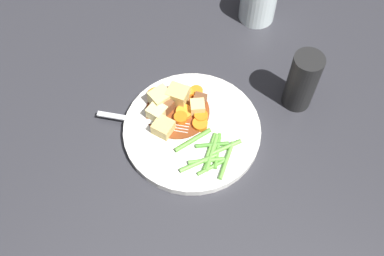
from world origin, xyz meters
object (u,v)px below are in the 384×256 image
potato_chunk_3 (157,112)px  potato_chunk_1 (161,99)px  carrot_slice_2 (184,112)px  potato_chunk_0 (178,96)px  carrot_slice_5 (176,91)px  pepper_mill (302,81)px  meat_chunk_1 (166,106)px  carrot_slice_1 (156,95)px  carrot_slice_0 (180,119)px  meat_chunk_0 (200,100)px  dinner_plate (192,130)px  carrot_slice_6 (186,93)px  potato_chunk_2 (163,127)px  carrot_slice_7 (196,92)px  carrot_slice_3 (202,117)px  meat_chunk_2 (164,94)px  water_glass (258,2)px  fork (146,121)px  potato_chunk_4 (197,107)px  carrot_slice_4 (200,124)px

potato_chunk_3 → potato_chunk_1: bearing=-62.6°
carrot_slice_2 → potato_chunk_0: (0.03, -0.02, 0.01)m
carrot_slice_5 → pepper_mill: 0.24m
meat_chunk_1 → potato_chunk_0: bearing=-97.5°
carrot_slice_1 → carrot_slice_0: bearing=168.7°
meat_chunk_0 → pepper_mill: pepper_mill is taller
carrot_slice_2 → potato_chunk_3: potato_chunk_3 is taller
potato_chunk_1 → dinner_plate: bearing=176.0°
dinner_plate → carrot_slice_6: carrot_slice_6 is taller
carrot_slice_2 → carrot_slice_5: (0.04, -0.03, -0.00)m
carrot_slice_5 → carrot_slice_6: size_ratio=1.31×
carrot_slice_6 → potato_chunk_2: size_ratio=0.76×
carrot_slice_6 → meat_chunk_0: bearing=-173.7°
potato_chunk_2 → carrot_slice_7: bearing=-86.7°
carrot_slice_3 → meat_chunk_2: (0.09, 0.01, 0.00)m
carrot_slice_5 → meat_chunk_1: size_ratio=1.31×
carrot_slice_1 → carrot_slice_6: size_ratio=1.29×
dinner_plate → potato_chunk_1: potato_chunk_1 is taller
carrot_slice_3 → carrot_slice_0: bearing=45.2°
meat_chunk_0 → meat_chunk_1: size_ratio=0.90×
carrot_slice_3 → meat_chunk_0: meat_chunk_0 is taller
carrot_slice_1 → potato_chunk_1: 0.02m
potato_chunk_3 → water_glass: 0.34m
carrot_slice_5 → potato_chunk_3: 0.06m
meat_chunk_0 → fork: meat_chunk_0 is taller
potato_chunk_3 → potato_chunk_4: 0.08m
dinner_plate → pepper_mill: size_ratio=2.02×
potato_chunk_2 → potato_chunk_4: 0.08m
carrot_slice_1 → carrot_slice_3: 0.10m
potato_chunk_3 → pepper_mill: (-0.18, -0.20, 0.03)m
potato_chunk_2 → water_glass: (0.04, -0.36, 0.01)m
carrot_slice_2 → meat_chunk_2: 0.06m
potato_chunk_1 → potato_chunk_2: (-0.04, 0.04, -0.00)m
carrot_slice_3 → fork: 0.10m
carrot_slice_3 → meat_chunk_0: 0.04m
meat_chunk_2 → carrot_slice_4: bearing=175.4°
carrot_slice_4 → carrot_slice_3: bearing=-65.9°
carrot_slice_2 → meat_chunk_0: bearing=-98.5°
carrot_slice_0 → carrot_slice_5: bearing=-44.0°
carrot_slice_0 → carrot_slice_6: size_ratio=0.98×
potato_chunk_1 → water_glass: (-0.00, -0.32, 0.01)m
potato_chunk_1 → pepper_mill: 0.26m
carrot_slice_5 → potato_chunk_2: potato_chunk_2 is taller
carrot_slice_5 → meat_chunk_1: meat_chunk_1 is taller
carrot_slice_1 → potato_chunk_4: 0.09m
potato_chunk_1 → carrot_slice_0: bearing=171.1°
potato_chunk_1 → carrot_slice_2: bearing=-169.8°
carrot_slice_1 → meat_chunk_1: meat_chunk_1 is taller
carrot_slice_3 → potato_chunk_4: potato_chunk_4 is taller
potato_chunk_0 → carrot_slice_3: bearing=176.3°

